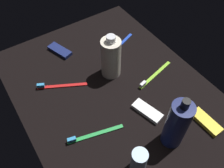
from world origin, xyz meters
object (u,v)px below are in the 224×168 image
at_px(lotion_bottle, 177,125).
at_px(deodorant_stick, 139,161).
at_px(bodywash_bottle, 111,58).
at_px(toothbrush_blue, 118,46).
at_px(toothbrush_lime, 153,76).
at_px(snack_bar_navy, 60,51).
at_px(toothbrush_red, 59,86).
at_px(snack_bar_white, 147,111).
at_px(snack_bar_yellow, 206,122).
at_px(toothbrush_green, 92,135).

height_order(lotion_bottle, deodorant_stick, lotion_bottle).
relative_size(bodywash_bottle, toothbrush_blue, 1.02).
relative_size(toothbrush_lime, snack_bar_navy, 1.71).
distance_m(toothbrush_red, snack_bar_white, 0.33).
bearing_deg(toothbrush_blue, snack_bar_white, 162.55).
height_order(lotion_bottle, snack_bar_white, lotion_bottle).
bearing_deg(toothbrush_red, snack_bar_yellow, -140.45).
bearing_deg(deodorant_stick, bodywash_bottle, -21.79).
height_order(snack_bar_yellow, snack_bar_white, same).
relative_size(toothbrush_blue, toothbrush_green, 0.97).
xyz_separation_m(bodywash_bottle, snack_bar_white, (-0.22, -0.00, -0.07)).
bearing_deg(lotion_bottle, snack_bar_white, -0.29).
distance_m(toothbrush_lime, snack_bar_navy, 0.39).
bearing_deg(toothbrush_lime, toothbrush_green, 104.57).
bearing_deg(toothbrush_lime, toothbrush_red, 64.13).
height_order(toothbrush_red, toothbrush_green, same).
relative_size(toothbrush_red, snack_bar_navy, 1.59).
height_order(lotion_bottle, toothbrush_red, lotion_bottle).
bearing_deg(toothbrush_blue, toothbrush_red, 100.45).
xyz_separation_m(toothbrush_red, toothbrush_green, (-0.23, -0.00, 0.00)).
bearing_deg(toothbrush_green, snack_bar_yellow, -116.52).
distance_m(deodorant_stick, snack_bar_white, 0.19).
height_order(lotion_bottle, bodywash_bottle, lotion_bottle).
distance_m(bodywash_bottle, deodorant_stick, 0.37).
height_order(bodywash_bottle, snack_bar_navy, bodywash_bottle).
relative_size(toothbrush_red, snack_bar_white, 1.59).
height_order(toothbrush_lime, snack_bar_white, toothbrush_lime).
distance_m(lotion_bottle, toothbrush_lime, 0.27).
bearing_deg(deodorant_stick, snack_bar_yellow, -91.46).
bearing_deg(toothbrush_red, toothbrush_blue, -79.55).
bearing_deg(toothbrush_lime, snack_bar_navy, 36.36).
xyz_separation_m(deodorant_stick, toothbrush_green, (0.16, 0.06, -0.04)).
bearing_deg(deodorant_stick, toothbrush_green, 19.65).
height_order(toothbrush_blue, snack_bar_white, toothbrush_blue).
bearing_deg(snack_bar_white, bodywash_bottle, -14.42).
xyz_separation_m(toothbrush_red, snack_bar_navy, (0.16, -0.08, 0.00)).
height_order(bodywash_bottle, snack_bar_white, bodywash_bottle).
bearing_deg(snack_bar_yellow, toothbrush_green, 61.36).
bearing_deg(snack_bar_navy, deodorant_stick, 158.53).
height_order(lotion_bottle, snack_bar_yellow, lotion_bottle).
bearing_deg(toothbrush_green, lotion_bottle, -126.38).
bearing_deg(lotion_bottle, toothbrush_lime, -27.82).
relative_size(lotion_bottle, toothbrush_red, 1.25).
bearing_deg(bodywash_bottle, deodorant_stick, 158.21).
xyz_separation_m(deodorant_stick, toothbrush_red, (0.39, 0.06, -0.04)).
bearing_deg(deodorant_stick, toothbrush_lime, -47.26).
bearing_deg(snack_bar_navy, toothbrush_red, 134.65).
relative_size(toothbrush_blue, toothbrush_lime, 0.97).
bearing_deg(toothbrush_red, lotion_bottle, -152.63).
xyz_separation_m(toothbrush_red, toothbrush_lime, (-0.15, -0.32, 0.00)).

